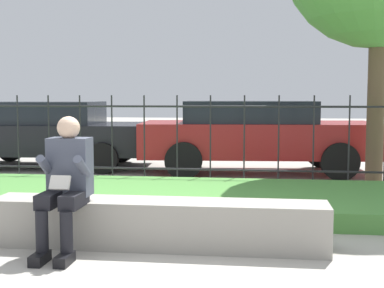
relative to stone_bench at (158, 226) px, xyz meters
The scene contains 7 objects.
ground_plane 0.21m from the stone_bench, behind, with size 60.00×60.00×0.00m, color #A8A399.
stone_bench is the anchor object (origin of this frame).
person_seated_reader 0.97m from the stone_bench, 161.54° to the right, with size 0.42×0.73×1.25m.
grass_berm 1.85m from the stone_bench, 92.04° to the left, with size 9.33×2.30×0.21m.
iron_fence 3.38m from the stone_bench, 91.13° to the left, with size 7.33×0.03×1.45m.
car_parked_left 6.33m from the stone_bench, 120.93° to the left, with size 4.09×2.15×1.32m.
car_parked_center 5.17m from the stone_bench, 80.04° to the left, with size 4.40×2.09×1.34m.
Camera 1 is at (1.02, -4.91, 1.44)m, focal length 50.00 mm.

